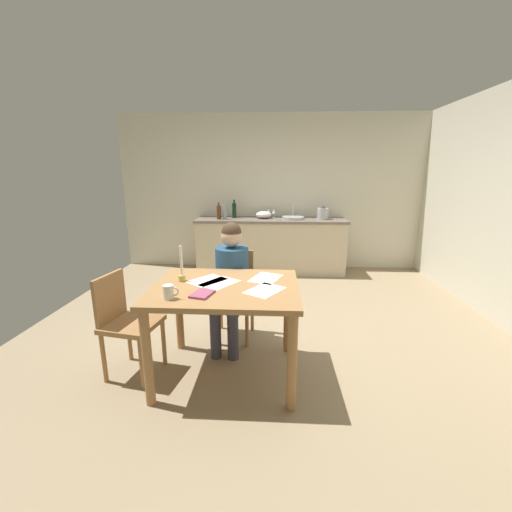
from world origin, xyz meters
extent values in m
cube|color=#937F60|center=(0.00, 0.00, -0.02)|extent=(5.20, 5.20, 0.04)
cube|color=beige|center=(0.00, 2.60, 1.30)|extent=(5.20, 0.12, 2.60)
cube|color=beige|center=(0.00, 2.24, 0.43)|extent=(2.44, 0.60, 0.86)
cube|color=#72665B|center=(0.00, 2.24, 0.88)|extent=(2.48, 0.64, 0.04)
cube|color=#9E7042|center=(-0.32, -0.77, 0.77)|extent=(1.14, 0.92, 0.04)
cylinder|color=#9E7042|center=(-0.83, -1.17, 0.37)|extent=(0.07, 0.07, 0.75)
cylinder|color=#9E7042|center=(0.19, -1.17, 0.37)|extent=(0.07, 0.07, 0.75)
cylinder|color=#9E7042|center=(-0.83, -0.37, 0.37)|extent=(0.07, 0.07, 0.75)
cylinder|color=#9E7042|center=(0.19, -0.37, 0.37)|extent=(0.07, 0.07, 0.75)
cube|color=#9E7042|center=(-0.35, -0.13, 0.47)|extent=(0.43, 0.43, 0.04)
cube|color=#9E7042|center=(-0.33, 0.05, 0.68)|extent=(0.36, 0.06, 0.40)
cylinder|color=#9E7042|center=(-0.53, -0.29, 0.23)|extent=(0.04, 0.04, 0.46)
cylinder|color=#9E7042|center=(-0.19, -0.32, 0.23)|extent=(0.04, 0.04, 0.46)
cylinder|color=#9E7042|center=(-0.50, 0.05, 0.23)|extent=(0.04, 0.04, 0.46)
cylinder|color=#9E7042|center=(-0.16, 0.02, 0.23)|extent=(0.04, 0.04, 0.46)
cylinder|color=navy|center=(-0.35, -0.15, 0.70)|extent=(0.35, 0.35, 0.50)
sphere|color=#D8AD8C|center=(-0.35, -0.15, 1.06)|extent=(0.20, 0.20, 0.20)
sphere|color=#473323|center=(-0.35, -0.15, 1.10)|extent=(0.19, 0.19, 0.19)
cylinder|color=#383847|center=(-0.44, -0.34, 0.45)|extent=(0.16, 0.39, 0.13)
cylinder|color=#383847|center=(-0.46, -0.53, 0.23)|extent=(0.10, 0.10, 0.45)
cylinder|color=#383847|center=(-0.28, -0.35, 0.45)|extent=(0.16, 0.39, 0.13)
cylinder|color=#383847|center=(-0.30, -0.54, 0.23)|extent=(0.10, 0.10, 0.45)
cube|color=#9E7042|center=(-1.09, -0.80, 0.45)|extent=(0.47, 0.47, 0.04)
cube|color=#9E7042|center=(-1.27, -0.77, 0.66)|extent=(0.10, 0.36, 0.40)
cylinder|color=#9E7042|center=(-0.95, -1.00, 0.22)|extent=(0.04, 0.04, 0.44)
cylinder|color=#9E7042|center=(-0.89, -0.67, 0.22)|extent=(0.04, 0.04, 0.44)
cylinder|color=#9E7042|center=(-1.29, -0.94, 0.22)|extent=(0.04, 0.04, 0.44)
cylinder|color=#9E7042|center=(-1.23, -0.60, 0.22)|extent=(0.04, 0.04, 0.44)
cylinder|color=white|center=(-0.68, -1.07, 0.84)|extent=(0.07, 0.07, 0.10)
torus|color=white|center=(-0.64, -1.07, 0.84)|extent=(0.07, 0.01, 0.07)
cylinder|color=gold|center=(-0.69, -0.68, 0.81)|extent=(0.06, 0.06, 0.05)
cylinder|color=white|center=(-0.69, -0.68, 0.96)|extent=(0.02, 0.02, 0.25)
cube|color=#984466|center=(-0.46, -0.99, 0.79)|extent=(0.17, 0.21, 0.02)
cube|color=white|center=(-0.01, -0.57, 0.79)|extent=(0.30, 0.35, 0.00)
cube|color=white|center=(-0.38, -0.71, 0.79)|extent=(0.34, 0.36, 0.00)
cube|color=white|center=(-0.49, -0.66, 0.79)|extent=(0.35, 0.36, 0.00)
cube|color=white|center=(-0.01, -0.86, 0.79)|extent=(0.34, 0.36, 0.00)
cylinder|color=#B2B7BC|center=(0.37, 2.24, 0.92)|extent=(0.36, 0.36, 0.04)
cylinder|color=silver|center=(0.37, 2.40, 1.02)|extent=(0.02, 0.02, 0.24)
cylinder|color=#593319|center=(-0.85, 2.15, 1.01)|extent=(0.07, 0.07, 0.22)
cylinder|color=#593319|center=(-0.85, 2.15, 1.14)|extent=(0.03, 0.03, 0.05)
cylinder|color=#8C999E|center=(-0.76, 2.16, 1.01)|extent=(0.07, 0.07, 0.21)
cylinder|color=#8C999E|center=(-0.76, 2.16, 1.14)|extent=(0.03, 0.03, 0.05)
cylinder|color=black|center=(-0.62, 2.33, 1.02)|extent=(0.07, 0.07, 0.24)
cylinder|color=black|center=(-0.62, 2.33, 1.17)|extent=(0.03, 0.03, 0.06)
ellipsoid|color=white|center=(-0.12, 2.31, 0.96)|extent=(0.26, 0.26, 0.12)
cylinder|color=#B7BABF|center=(0.85, 2.24, 0.99)|extent=(0.18, 0.18, 0.18)
cone|color=#262628|center=(0.85, 2.24, 1.10)|extent=(0.11, 0.11, 0.04)
cylinder|color=silver|center=(0.05, 2.39, 0.90)|extent=(0.06, 0.06, 0.00)
cylinder|color=silver|center=(0.05, 2.39, 0.94)|extent=(0.01, 0.01, 0.07)
cone|color=silver|center=(0.05, 2.39, 1.01)|extent=(0.07, 0.07, 0.08)
cylinder|color=silver|center=(-0.04, 2.39, 0.90)|extent=(0.06, 0.06, 0.00)
cylinder|color=silver|center=(-0.04, 2.39, 0.94)|extent=(0.01, 0.01, 0.07)
cone|color=silver|center=(-0.04, 2.39, 1.01)|extent=(0.07, 0.07, 0.08)
camera|label=1|loc=(0.05, -3.20, 1.65)|focal=23.03mm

